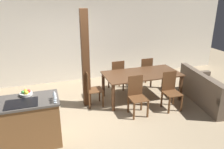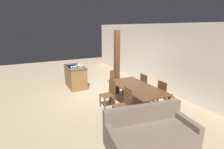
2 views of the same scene
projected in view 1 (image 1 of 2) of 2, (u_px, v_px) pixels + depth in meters
ground_plane at (91, 117)px, 5.21m from camera, size 16.00×16.00×0.00m
wall_back at (72, 41)px, 7.06m from camera, size 11.20×0.08×2.70m
kitchen_island at (25, 123)px, 4.13m from camera, size 1.30×0.71×0.94m
fruit_bowl at (26, 93)px, 4.15m from camera, size 0.24×0.24×0.12m
wine_glass_near at (55, 97)px, 3.84m from camera, size 0.07×0.07×0.15m
wine_glass_middle at (54, 95)px, 3.92m from camera, size 0.07×0.07×0.15m
wine_glass_far at (54, 93)px, 4.00m from camera, size 0.07×0.07×0.15m
dining_table at (142, 76)px, 5.96m from camera, size 2.07×1.02×0.75m
dining_chair_near_left at (137, 95)px, 5.23m from camera, size 0.40×0.40×0.95m
dining_chair_near_right at (171, 90)px, 5.50m from camera, size 0.40×0.40×0.95m
dining_chair_far_left at (117, 75)px, 6.54m from camera, size 0.40×0.40×0.95m
dining_chair_far_right at (145, 72)px, 6.81m from camera, size 0.40×0.40×0.95m
dining_chair_head_end at (91, 88)px, 5.60m from camera, size 0.40×0.40×0.95m
couch at (210, 93)px, 5.88m from camera, size 1.21×2.06×0.83m
timber_post at (85, 60)px, 5.42m from camera, size 0.18×0.18×2.46m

